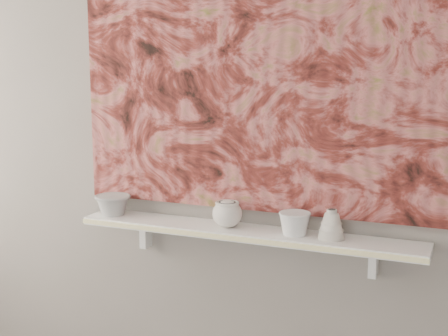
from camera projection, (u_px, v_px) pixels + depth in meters
The scene contains 11 objects.
wall_back at pixel (255, 121), 2.47m from camera, with size 3.60×3.60×0.00m, color gray.
shelf at pixel (246, 233), 2.46m from camera, with size 1.40×0.18×0.03m, color white.
shelf_stripe at pixel (237, 239), 2.38m from camera, with size 1.40×0.01×0.02m, color #F8EEA5.
bracket_left at pixel (146, 234), 2.72m from camera, with size 0.03×0.06×0.12m, color white.
bracket_right at pixel (373, 261), 2.35m from camera, with size 0.03×0.06×0.12m, color white.
painting at pixel (254, 72), 2.42m from camera, with size 1.50×0.03×1.10m, color maroon.
house_motif at pixel (367, 158), 2.30m from camera, with size 0.09×0.00×0.08m, color black.
bowl_grey at pixel (113, 204), 2.68m from camera, with size 0.15×0.15×0.09m, color gray, non-canonical shape.
cup_cream at pixel (227, 214), 2.48m from camera, with size 0.12×0.12×0.11m, color beige, non-canonical shape.
bell_vessel at pixel (331, 224), 2.32m from camera, with size 0.10×0.10×0.11m, color beige, non-canonical shape.
bowl_white at pixel (295, 223), 2.37m from camera, with size 0.12×0.12×0.09m, color silver, non-canonical shape.
Camera 1 is at (0.83, -0.73, 1.60)m, focal length 50.00 mm.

